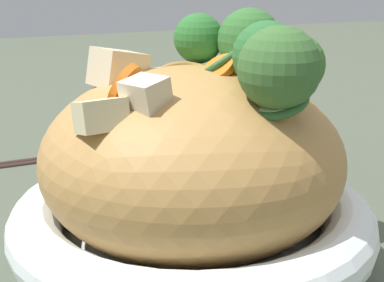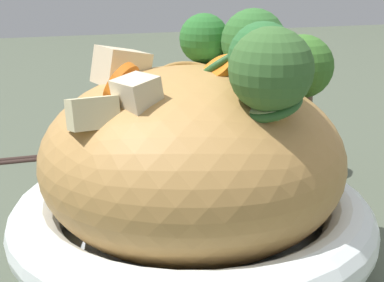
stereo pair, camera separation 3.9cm
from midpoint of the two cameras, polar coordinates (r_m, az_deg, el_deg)
name	(u,v)px [view 1 (the left image)]	position (r m, az deg, el deg)	size (l,w,h in m)	color
ground_plane	(192,264)	(0.42, -2.66, -12.51)	(3.00, 3.00, 0.00)	#47503F
serving_bowl	(192,228)	(0.41, -2.72, -8.94)	(0.26, 0.26, 0.06)	white
noodle_heap	(192,158)	(0.39, -2.83, -1.81)	(0.21, 0.21, 0.13)	#B18146
broccoli_florets	(266,58)	(0.38, 4.62, 8.45)	(0.13, 0.15, 0.08)	#9FBE71
carrot_coins	(159,76)	(0.37, -6.34, 6.57)	(0.09, 0.09, 0.03)	orange
zucchini_slices	(247,83)	(0.36, 2.53, 5.93)	(0.06, 0.12, 0.04)	beige
chicken_chunks	(167,77)	(0.37, -5.60, 6.45)	(0.14, 0.10, 0.04)	beige
soy_sauce_bottle	(263,124)	(0.60, 5.47, 1.75)	(0.06, 0.06, 0.12)	#381E14
chopsticks_pair	(5,163)	(0.66, -20.20, -2.13)	(0.23, 0.02, 0.01)	black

